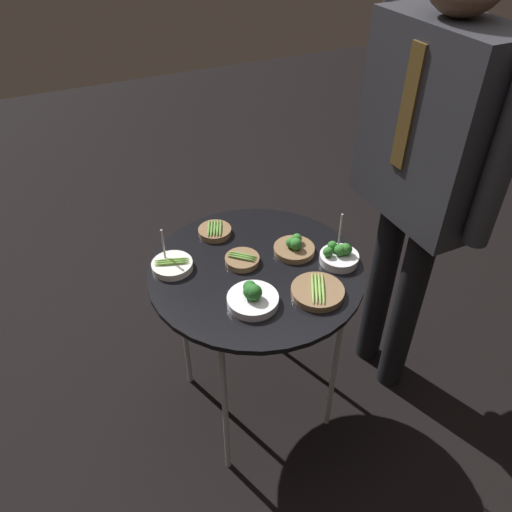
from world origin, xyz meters
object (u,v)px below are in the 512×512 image
at_px(bowl_asparagus_center, 215,231).
at_px(bowl_asparagus_front_center, 317,291).
at_px(bowl_broccoli_back_right, 294,247).
at_px(bowl_broccoli_front_left, 253,297).
at_px(bowl_broccoli_back_left, 339,255).
at_px(bowl_asparagus_mid_right, 172,265).
at_px(bowl_asparagus_far_rim, 242,260).
at_px(serving_cart, 256,279).
at_px(waiter_figure, 427,149).

distance_m(bowl_asparagus_center, bowl_asparagus_front_center, 0.46).
height_order(bowl_broccoli_back_right, bowl_broccoli_front_left, bowl_broccoli_front_left).
relative_size(bowl_asparagus_center, bowl_asparagus_front_center, 0.72).
bearing_deg(bowl_broccoli_back_left, bowl_broccoli_back_right, -134.55).
bearing_deg(bowl_asparagus_mid_right, bowl_asparagus_front_center, 49.73).
xyz_separation_m(bowl_asparagus_far_rim, bowl_broccoli_front_left, (0.19, -0.05, 0.01)).
xyz_separation_m(serving_cart, bowl_asparagus_far_rim, (-0.05, -0.03, 0.06)).
height_order(bowl_asparagus_front_center, bowl_broccoli_front_left, bowl_broccoli_front_left).
height_order(bowl_asparagus_front_center, bowl_asparagus_mid_right, bowl_asparagus_mid_right).
relative_size(bowl_broccoli_back_right, bowl_asparagus_mid_right, 1.02).
xyz_separation_m(serving_cart, bowl_asparagus_mid_right, (-0.11, -0.25, 0.06)).
bearing_deg(bowl_broccoli_back_left, waiter_figure, 94.87).
xyz_separation_m(bowl_asparagus_far_rim, waiter_figure, (0.10, 0.60, 0.32)).
bearing_deg(bowl_asparagus_far_rim, bowl_asparagus_mid_right, -107.55).
height_order(bowl_asparagus_far_rim, waiter_figure, waiter_figure).
distance_m(bowl_asparagus_front_center, bowl_broccoli_back_left, 0.18).
bearing_deg(waiter_figure, bowl_broccoli_back_left, -85.13).
distance_m(bowl_asparagus_center, waiter_figure, 0.75).
xyz_separation_m(bowl_asparagus_far_rim, bowl_asparagus_center, (-0.19, -0.02, 0.00)).
bearing_deg(bowl_broccoli_back_left, bowl_broccoli_front_left, -79.82).
bearing_deg(waiter_figure, serving_cart, -95.83).
relative_size(bowl_asparagus_front_center, bowl_broccoli_back_left, 0.99).
bearing_deg(bowl_asparagus_center, bowl_broccoli_back_left, 44.65).
xyz_separation_m(bowl_asparagus_mid_right, bowl_broccoli_back_left, (0.20, 0.51, 0.01)).
distance_m(bowl_asparagus_far_rim, waiter_figure, 0.68).
height_order(serving_cart, bowl_broccoli_front_left, bowl_broccoli_front_left).
height_order(bowl_asparagus_front_center, bowl_broccoli_back_left, bowl_broccoli_back_left).
distance_m(bowl_asparagus_far_rim, bowl_asparagus_mid_right, 0.23).
bearing_deg(serving_cart, bowl_broccoli_back_left, 72.13).
bearing_deg(bowl_broccoli_back_left, bowl_asparagus_mid_right, -111.31).
distance_m(serving_cart, waiter_figure, 0.68).
bearing_deg(serving_cart, bowl_asparagus_far_rim, -147.22).
bearing_deg(bowl_asparagus_mid_right, bowl_broccoli_back_left, 68.69).
bearing_deg(waiter_figure, bowl_asparagus_far_rim, -99.80).
height_order(bowl_asparagus_center, bowl_broccoli_front_left, bowl_broccoli_front_left).
bearing_deg(bowl_asparagus_mid_right, bowl_asparagus_center, 121.40).
bearing_deg(bowl_broccoli_front_left, bowl_asparagus_center, 175.85).
relative_size(bowl_asparagus_front_center, bowl_broccoli_front_left, 1.05).
bearing_deg(bowl_broccoli_back_right, bowl_asparagus_mid_right, -102.90).
height_order(bowl_asparagus_mid_right, bowl_broccoli_front_left, bowl_asparagus_mid_right).
height_order(bowl_broccoli_back_right, bowl_asparagus_center, bowl_broccoli_back_right).
relative_size(bowl_asparagus_mid_right, bowl_broccoli_back_left, 0.82).
distance_m(serving_cart, bowl_asparagus_center, 0.25).
relative_size(bowl_broccoli_back_right, bowl_asparagus_center, 1.18).
bearing_deg(bowl_asparagus_front_center, bowl_asparagus_far_rim, -148.66).
bearing_deg(bowl_asparagus_far_rim, bowl_broccoli_back_left, 65.98).
height_order(bowl_asparagus_far_rim, bowl_broccoli_back_left, bowl_broccoli_back_left).
height_order(bowl_asparagus_far_rim, bowl_broccoli_front_left, bowl_broccoli_front_left).
bearing_deg(bowl_broccoli_back_right, bowl_broccoli_back_left, 45.45).
bearing_deg(bowl_broccoli_back_right, bowl_broccoli_front_left, -54.15).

